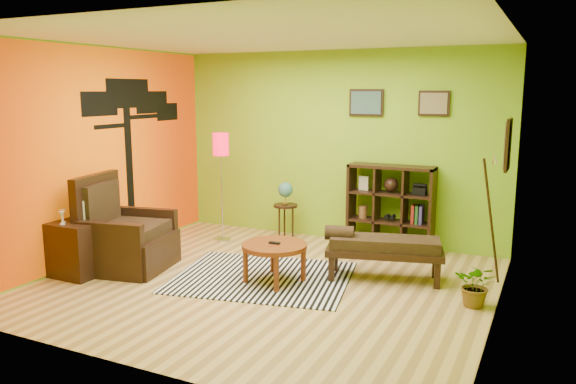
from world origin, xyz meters
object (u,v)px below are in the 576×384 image
at_px(side_cabinet, 78,248).
at_px(potted_plant, 476,290).
at_px(bench, 381,247).
at_px(cube_shelf, 391,208).
at_px(floor_lamp, 221,154).
at_px(coffee_table, 274,249).
at_px(globe_table, 285,196).
at_px(armchair, 124,240).

height_order(side_cabinet, potted_plant, side_cabinet).
bearing_deg(bench, cube_shelf, 100.52).
height_order(floor_lamp, potted_plant, floor_lamp).
relative_size(side_cabinet, potted_plant, 2.08).
bearing_deg(coffee_table, side_cabinet, -160.54).
height_order(cube_shelf, bench, cube_shelf).
relative_size(coffee_table, floor_lamp, 0.47).
bearing_deg(globe_table, bench, -32.22).
bearing_deg(coffee_table, potted_plant, 6.22).
xyz_separation_m(armchair, side_cabinet, (-0.30, -0.47, -0.02)).
height_order(armchair, side_cabinet, armchair).
height_order(side_cabinet, globe_table, side_cabinet).
height_order(floor_lamp, bench, floor_lamp).
distance_m(armchair, bench, 3.21).
bearing_deg(armchair, bench, 17.64).
bearing_deg(floor_lamp, coffee_table, -40.49).
bearing_deg(side_cabinet, cube_shelf, 41.49).
distance_m(armchair, globe_table, 2.47).
height_order(armchair, floor_lamp, floor_lamp).
distance_m(side_cabinet, bench, 3.65).
distance_m(coffee_table, potted_plant, 2.26).
distance_m(side_cabinet, floor_lamp, 2.44).
bearing_deg(armchair, globe_table, 59.52).
xyz_separation_m(armchair, floor_lamp, (0.42, 1.65, 0.95)).
xyz_separation_m(bench, potted_plant, (1.14, -0.40, -0.22)).
bearing_deg(floor_lamp, side_cabinet, -108.70).
relative_size(floor_lamp, globe_table, 1.84).
relative_size(armchair, bench, 0.82).
bearing_deg(side_cabinet, coffee_table, 19.46).
height_order(floor_lamp, cube_shelf, floor_lamp).
relative_size(side_cabinet, globe_table, 1.12).
bearing_deg(cube_shelf, potted_plant, -50.97).
xyz_separation_m(armchair, potted_plant, (4.20, 0.57, -0.18)).
bearing_deg(coffee_table, floor_lamp, 139.51).
height_order(coffee_table, cube_shelf, cube_shelf).
bearing_deg(potted_plant, armchair, -172.22).
bearing_deg(armchair, potted_plant, 7.78).
xyz_separation_m(coffee_table, potted_plant, (2.23, 0.24, -0.22)).
bearing_deg(globe_table, cube_shelf, 6.09).
xyz_separation_m(armchair, bench, (3.06, 0.97, 0.04)).
height_order(coffee_table, bench, bench).
bearing_deg(bench, floor_lamp, 165.54).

